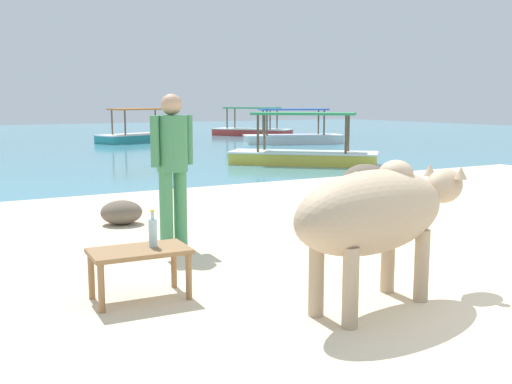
{
  "coord_description": "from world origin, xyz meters",
  "views": [
    {
      "loc": [
        -3.6,
        -3.01,
        1.59
      ],
      "look_at": [
        -0.21,
        3.0,
        0.55
      ],
      "focal_mm": 42.6,
      "sensor_mm": 36.0,
      "label": 1
    }
  ],
  "objects_px": {
    "boat_red": "(252,130)",
    "boat_white": "(293,136)",
    "cow": "(377,212)",
    "low_bench_table": "(139,257)",
    "boat_yellow": "(303,153)",
    "boat_teal": "(141,135)",
    "deck_chair_far": "(367,199)",
    "person_standing": "(172,159)",
    "bottle": "(153,232)"
  },
  "relations": [
    {
      "from": "deck_chair_far",
      "to": "boat_red",
      "type": "height_order",
      "value": "boat_red"
    },
    {
      "from": "bottle",
      "to": "boat_red",
      "type": "distance_m",
      "value": 23.16
    },
    {
      "from": "bottle",
      "to": "boat_teal",
      "type": "distance_m",
      "value": 19.33
    },
    {
      "from": "boat_yellow",
      "to": "deck_chair_far",
      "type": "bearing_deg",
      "value": -76.03
    },
    {
      "from": "bottle",
      "to": "boat_white",
      "type": "height_order",
      "value": "boat_white"
    },
    {
      "from": "cow",
      "to": "bottle",
      "type": "bearing_deg",
      "value": 130.38
    },
    {
      "from": "boat_white",
      "to": "deck_chair_far",
      "type": "bearing_deg",
      "value": -100.16
    },
    {
      "from": "person_standing",
      "to": "low_bench_table",
      "type": "bearing_deg",
      "value": -43.23
    },
    {
      "from": "bottle",
      "to": "boat_yellow",
      "type": "distance_m",
      "value": 10.67
    },
    {
      "from": "low_bench_table",
      "to": "boat_teal",
      "type": "xyz_separation_m",
      "value": [
        6.28,
        18.34,
        -0.09
      ]
    },
    {
      "from": "boat_white",
      "to": "boat_red",
      "type": "bearing_deg",
      "value": 97.42
    },
    {
      "from": "person_standing",
      "to": "bottle",
      "type": "bearing_deg",
      "value": -39.83
    },
    {
      "from": "cow",
      "to": "boat_teal",
      "type": "xyz_separation_m",
      "value": [
        4.78,
        19.38,
        -0.48
      ]
    },
    {
      "from": "low_bench_table",
      "to": "person_standing",
      "type": "relative_size",
      "value": 0.48
    },
    {
      "from": "low_bench_table",
      "to": "boat_yellow",
      "type": "bearing_deg",
      "value": 52.4
    },
    {
      "from": "deck_chair_far",
      "to": "boat_teal",
      "type": "bearing_deg",
      "value": 71.25
    },
    {
      "from": "low_bench_table",
      "to": "bottle",
      "type": "distance_m",
      "value": 0.22
    },
    {
      "from": "boat_white",
      "to": "boat_yellow",
      "type": "bearing_deg",
      "value": -101.53
    },
    {
      "from": "boat_yellow",
      "to": "person_standing",
      "type": "bearing_deg",
      "value": -90.25
    },
    {
      "from": "deck_chair_far",
      "to": "boat_teal",
      "type": "xyz_separation_m",
      "value": [
        3.04,
        17.18,
        -0.13
      ]
    },
    {
      "from": "boat_red",
      "to": "boat_white",
      "type": "height_order",
      "value": "same"
    },
    {
      "from": "deck_chair_far",
      "to": "boat_red",
      "type": "relative_size",
      "value": 0.23
    },
    {
      "from": "bottle",
      "to": "boat_teal",
      "type": "height_order",
      "value": "boat_teal"
    },
    {
      "from": "boat_red",
      "to": "boat_yellow",
      "type": "distance_m",
      "value": 12.75
    },
    {
      "from": "boat_teal",
      "to": "boat_white",
      "type": "distance_m",
      "value": 5.93
    },
    {
      "from": "boat_red",
      "to": "deck_chair_far",
      "type": "bearing_deg",
      "value": -60.3
    },
    {
      "from": "boat_white",
      "to": "boat_teal",
      "type": "bearing_deg",
      "value": 161.53
    },
    {
      "from": "low_bench_table",
      "to": "bottle",
      "type": "height_order",
      "value": "bottle"
    },
    {
      "from": "deck_chair_far",
      "to": "person_standing",
      "type": "bearing_deg",
      "value": 163.82
    },
    {
      "from": "cow",
      "to": "person_standing",
      "type": "bearing_deg",
      "value": 91.93
    },
    {
      "from": "boat_teal",
      "to": "boat_yellow",
      "type": "relative_size",
      "value": 1.1
    },
    {
      "from": "bottle",
      "to": "boat_yellow",
      "type": "bearing_deg",
      "value": 49.73
    },
    {
      "from": "bottle",
      "to": "boat_teal",
      "type": "relative_size",
      "value": 0.08
    },
    {
      "from": "cow",
      "to": "boat_white",
      "type": "height_order",
      "value": "boat_white"
    },
    {
      "from": "cow",
      "to": "boat_yellow",
      "type": "relative_size",
      "value": 0.57
    },
    {
      "from": "boat_teal",
      "to": "boat_red",
      "type": "bearing_deg",
      "value": 173.51
    },
    {
      "from": "person_standing",
      "to": "boat_yellow",
      "type": "distance_m",
      "value": 9.11
    },
    {
      "from": "cow",
      "to": "person_standing",
      "type": "height_order",
      "value": "person_standing"
    },
    {
      "from": "low_bench_table",
      "to": "bottle",
      "type": "bearing_deg",
      "value": 10.07
    },
    {
      "from": "bottle",
      "to": "low_bench_table",
      "type": "bearing_deg",
      "value": -173.03
    },
    {
      "from": "deck_chair_far",
      "to": "boat_yellow",
      "type": "bearing_deg",
      "value": 52.93
    },
    {
      "from": "deck_chair_far",
      "to": "boat_white",
      "type": "xyz_separation_m",
      "value": [
        7.71,
        13.54,
        -0.13
      ]
    },
    {
      "from": "boat_teal",
      "to": "boat_yellow",
      "type": "height_order",
      "value": "same"
    },
    {
      "from": "low_bench_table",
      "to": "boat_red",
      "type": "xyz_separation_m",
      "value": [
        12.06,
        19.87,
        -0.09
      ]
    },
    {
      "from": "deck_chair_far",
      "to": "boat_white",
      "type": "distance_m",
      "value": 15.58
    },
    {
      "from": "cow",
      "to": "bottle",
      "type": "distance_m",
      "value": 1.74
    },
    {
      "from": "cow",
      "to": "boat_yellow",
      "type": "xyz_separation_m",
      "value": [
        5.52,
        9.19,
        -0.48
      ]
    },
    {
      "from": "cow",
      "to": "bottle",
      "type": "relative_size",
      "value": 6.71
    },
    {
      "from": "boat_red",
      "to": "boat_white",
      "type": "xyz_separation_m",
      "value": [
        -1.11,
        -5.17,
        0.0
      ]
    },
    {
      "from": "deck_chair_far",
      "to": "person_standing",
      "type": "height_order",
      "value": "person_standing"
    }
  ]
}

